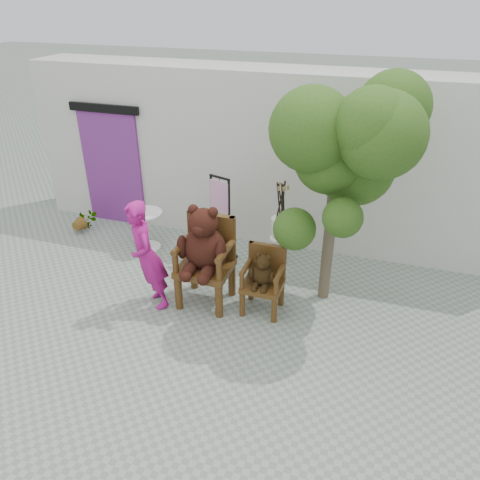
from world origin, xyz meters
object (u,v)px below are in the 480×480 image
at_px(chair_big, 205,249).
at_px(person, 147,256).
at_px(stool_bucket, 280,228).
at_px(display_stand, 221,229).
at_px(cafe_table, 146,226).
at_px(tree, 351,144).
at_px(chair_small, 263,275).

relative_size(chair_big, person, 0.93).
bearing_deg(stool_bucket, display_stand, -166.34).
bearing_deg(display_stand, cafe_table, -160.66).
distance_m(cafe_table, display_stand, 1.40).
bearing_deg(person, stool_bucket, 98.76).
height_order(person, tree, tree).
distance_m(chair_big, cafe_table, 2.03).
relative_size(person, display_stand, 1.11).
distance_m(chair_small, person, 1.66).
xyz_separation_m(person, cafe_table, (-0.87, 1.53, -0.40)).
xyz_separation_m(cafe_table, display_stand, (1.39, 0.05, 0.14)).
distance_m(display_stand, stool_bucket, 0.99).
bearing_deg(person, chair_big, 74.36).
xyz_separation_m(chair_big, display_stand, (-0.22, 1.22, -0.31)).
xyz_separation_m(chair_big, tree, (1.82, 0.50, 1.56)).
bearing_deg(cafe_table, chair_small, -24.22).
bearing_deg(person, display_stand, 119.90).
distance_m(chair_big, tree, 2.45).
bearing_deg(chair_small, tree, 24.17).
relative_size(chair_big, chair_small, 1.60).
xyz_separation_m(chair_small, stool_bucket, (-0.11, 1.39, 0.06)).
distance_m(chair_small, stool_bucket, 1.39).
relative_size(person, cafe_table, 2.38).
bearing_deg(chair_big, chair_small, 4.30).
relative_size(chair_small, tree, 0.30).
bearing_deg(person, tree, 66.61).
bearing_deg(chair_big, display_stand, 100.03).
height_order(person, stool_bucket, person).
xyz_separation_m(person, tree, (2.55, 0.86, 1.61)).
bearing_deg(tree, chair_big, -164.72).
height_order(chair_big, stool_bucket, chair_big).
relative_size(chair_small, display_stand, 0.65).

